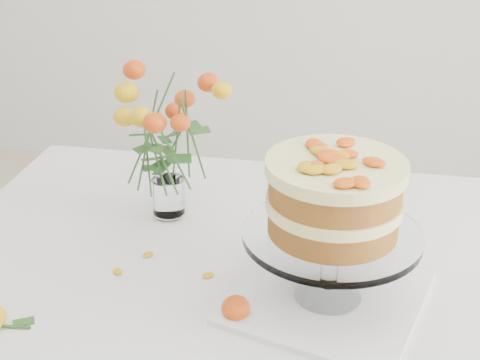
# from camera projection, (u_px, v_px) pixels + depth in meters

# --- Properties ---
(table) EXTENTS (1.43, 0.93, 0.76)m
(table) POSITION_uv_depth(u_px,v_px,m) (275.00, 288.00, 1.42)
(table) COLOR tan
(table) RESTS_ON ground
(napkin) EXTENTS (0.41, 0.41, 0.01)m
(napkin) POSITION_uv_depth(u_px,v_px,m) (327.00, 297.00, 1.24)
(napkin) COLOR white
(napkin) RESTS_ON table
(cake_stand) EXTENTS (0.32, 0.32, 0.29)m
(cake_stand) POSITION_uv_depth(u_px,v_px,m) (334.00, 204.00, 1.16)
(cake_stand) COLOR white
(cake_stand) RESTS_ON napkin
(rose_vase) EXTENTS (0.30, 0.30, 0.37)m
(rose_vase) POSITION_uv_depth(u_px,v_px,m) (165.00, 127.00, 1.44)
(rose_vase) COLOR white
(rose_vase) RESTS_ON table
(loose_rose_far) EXTENTS (0.09, 0.06, 0.04)m
(loose_rose_far) POSITION_uv_depth(u_px,v_px,m) (236.00, 308.00, 1.19)
(loose_rose_far) COLOR red
(loose_rose_far) RESTS_ON table
(stray_petal_a) EXTENTS (0.03, 0.02, 0.00)m
(stray_petal_a) POSITION_uv_depth(u_px,v_px,m) (208.00, 275.00, 1.31)
(stray_petal_a) COLOR #DDA00D
(stray_petal_a) RESTS_ON table
(stray_petal_b) EXTENTS (0.03, 0.02, 0.00)m
(stray_petal_b) POSITION_uv_depth(u_px,v_px,m) (255.00, 293.00, 1.26)
(stray_petal_b) COLOR #DDA00D
(stray_petal_b) RESTS_ON table
(stray_petal_c) EXTENTS (0.03, 0.02, 0.00)m
(stray_petal_c) POSITION_uv_depth(u_px,v_px,m) (273.00, 308.00, 1.22)
(stray_petal_c) COLOR #DDA00D
(stray_petal_c) RESTS_ON table
(stray_petal_d) EXTENTS (0.03, 0.02, 0.00)m
(stray_petal_d) POSITION_uv_depth(u_px,v_px,m) (148.00, 255.00, 1.38)
(stray_petal_d) COLOR #DDA00D
(stray_petal_d) RESTS_ON table
(stray_petal_e) EXTENTS (0.03, 0.02, 0.00)m
(stray_petal_e) POSITION_uv_depth(u_px,v_px,m) (118.00, 271.00, 1.33)
(stray_petal_e) COLOR #DDA00D
(stray_petal_e) RESTS_ON table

